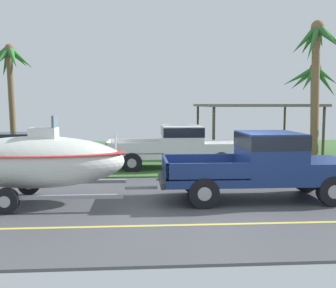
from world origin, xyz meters
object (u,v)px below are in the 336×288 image
pickup_truck_towing (268,163)px  carport_awning (254,106)px  boat_on_trailer (35,161)px  parked_sedan_near (25,148)px  palm_tree_far_right (9,69)px  palm_tree_near_left (317,57)px  palm_tree_mid (313,86)px  parked_pickup_background (181,145)px

pickup_truck_towing → carport_awning: bearing=76.0°
boat_on_trailer → parked_sedan_near: (-2.42, 7.63, -0.47)m
palm_tree_far_right → boat_on_trailer: bearing=-69.4°
carport_awning → palm_tree_near_left: palm_tree_near_left is taller
parked_sedan_near → pickup_truck_towing: bearing=-40.7°
parked_sedan_near → carport_awning: (11.60, 3.26, 1.90)m
palm_tree_near_left → palm_tree_mid: palm_tree_near_left is taller
parked_pickup_background → palm_tree_far_right: size_ratio=0.98×
carport_awning → palm_tree_near_left: (1.80, -3.78, 2.25)m
pickup_truck_towing → boat_on_trailer: (-6.46, 0.00, 0.10)m
parked_sedan_near → palm_tree_near_left: 14.04m
palm_tree_mid → parked_pickup_background: bearing=-143.6°
carport_awning → palm_tree_far_right: bearing=-176.3°
parked_sedan_near → palm_tree_far_right: size_ratio=0.82×
boat_on_trailer → palm_tree_far_right: size_ratio=1.05×
pickup_truck_towing → parked_pickup_background: (-1.92, 5.47, -0.04)m
parked_pickup_background → carport_awning: size_ratio=0.93×
palm_tree_near_left → parked_sedan_near: bearing=177.8°
parked_sedan_near → parked_pickup_background: bearing=-17.3°
boat_on_trailer → palm_tree_near_left: bearing=32.9°
boat_on_trailer → palm_tree_far_right: bearing=110.6°
boat_on_trailer → carport_awning: (9.18, 10.89, 1.43)m
palm_tree_mid → palm_tree_far_right: size_ratio=0.89×
parked_sedan_near → carport_awning: bearing=15.7°
carport_awning → parked_sedan_near: bearing=-164.3°
pickup_truck_towing → carport_awning: size_ratio=0.91×
boat_on_trailer → palm_tree_mid: 17.48m
boat_on_trailer → parked_sedan_near: 8.02m
parked_pickup_background → palm_tree_far_right: bearing=151.2°
pickup_truck_towing → palm_tree_far_right: 14.74m
boat_on_trailer → carport_awning: size_ratio=1.00×
parked_sedan_near → carport_awning: size_ratio=0.78×
palm_tree_near_left → palm_tree_mid: 4.96m
parked_pickup_background → palm_tree_far_right: palm_tree_far_right is taller
pickup_truck_towing → carport_awning: (2.72, 10.89, 1.52)m
palm_tree_near_left → parked_pickup_background: bearing=-165.8°
boat_on_trailer → carport_awning: bearing=49.9°
pickup_truck_towing → carport_awning: 11.33m
pickup_truck_towing → parked_pickup_background: size_ratio=0.98×
parked_pickup_background → palm_tree_far_right: 10.09m
pickup_truck_towing → parked_pickup_background: pickup_truck_towing is taller
palm_tree_mid → palm_tree_far_right: palm_tree_far_right is taller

